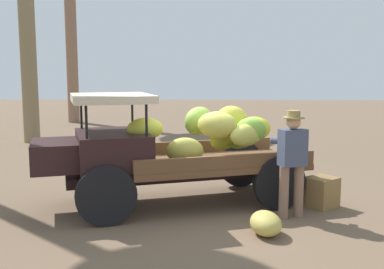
{
  "coord_description": "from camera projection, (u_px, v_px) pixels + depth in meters",
  "views": [
    {
      "loc": [
        -0.21,
        7.54,
        2.23
      ],
      "look_at": [
        0.05,
        -0.07,
        1.19
      ],
      "focal_mm": 42.26,
      "sensor_mm": 36.0,
      "label": 1
    }
  ],
  "objects": [
    {
      "name": "ground_plane",
      "position": [
        195.0,
        203.0,
        7.77
      ],
      "size": [
        60.0,
        60.0,
        0.0
      ],
      "primitive_type": "plane",
      "color": "brown"
    },
    {
      "name": "truck",
      "position": [
        168.0,
        149.0,
        7.54
      ],
      "size": [
        4.66,
        2.88,
        1.89
      ],
      "rotation": [
        0.0,
        0.0,
        0.33
      ],
      "color": "black",
      "rests_on": "ground"
    },
    {
      "name": "farmer",
      "position": [
        292.0,
        157.0,
        6.92
      ],
      "size": [
        0.55,
        0.52,
        1.67
      ],
      "rotation": [
        0.0,
        0.0,
        -1.22
      ],
      "color": "#896654",
      "rests_on": "ground"
    },
    {
      "name": "wooden_crate",
      "position": [
        322.0,
        192.0,
        7.53
      ],
      "size": [
        0.63,
        0.62,
        0.51
      ],
      "primitive_type": "cube",
      "rotation": [
        0.0,
        0.0,
        0.7
      ],
      "color": "olive",
      "rests_on": "ground"
    },
    {
      "name": "loose_banana_bunch",
      "position": [
        266.0,
        223.0,
        6.25
      ],
      "size": [
        0.51,
        0.67,
        0.34
      ],
      "primitive_type": "ellipsoid",
      "rotation": [
        0.0,
        0.01,
        1.72
      ],
      "color": "#C7B453",
      "rests_on": "ground"
    }
  ]
}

